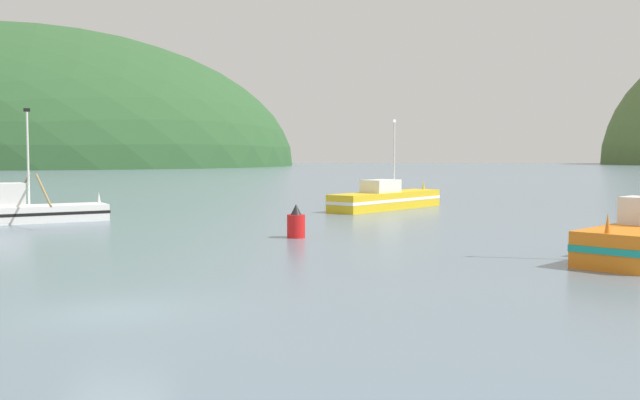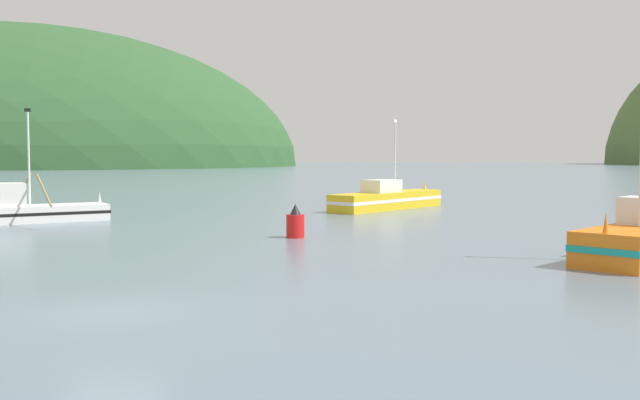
# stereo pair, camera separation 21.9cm
# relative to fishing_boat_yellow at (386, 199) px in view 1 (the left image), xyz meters

# --- Properties ---
(ground_plane) EXTENTS (600.00, 600.00, 0.00)m
(ground_plane) POSITION_rel_fishing_boat_yellow_xyz_m (-7.00, -34.50, -0.74)
(ground_plane) COLOR slate
(hill_mid_left) EXTENTS (190.33, 152.26, 92.12)m
(hill_mid_left) POSITION_rel_fishing_boat_yellow_xyz_m (-124.13, 180.93, -0.74)
(hill_mid_left) COLOR #2D562D
(hill_mid_left) RESTS_ON ground
(fishing_boat_yellow) EXTENTS (8.25, 10.41, 6.43)m
(fishing_boat_yellow) POSITION_rel_fishing_boat_yellow_xyz_m (0.00, 0.00, 0.00)
(fishing_boat_yellow) COLOR gold
(fishing_boat_yellow) RESTS_ON ground
(fishing_boat_white) EXTENTS (8.13, 9.12, 6.57)m
(fishing_boat_white) POSITION_rel_fishing_boat_yellow_xyz_m (-20.61, -11.79, -0.05)
(fishing_boat_white) COLOR white
(fishing_boat_white) RESTS_ON ground
(channel_buoy) EXTENTS (0.86, 0.86, 1.60)m
(channel_buoy) POSITION_rel_fishing_boat_yellow_xyz_m (-4.38, -18.13, -0.07)
(channel_buoy) COLOR red
(channel_buoy) RESTS_ON ground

